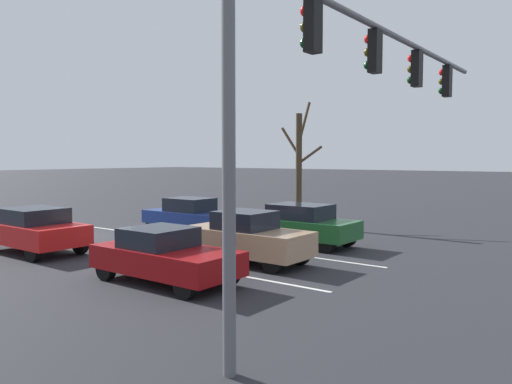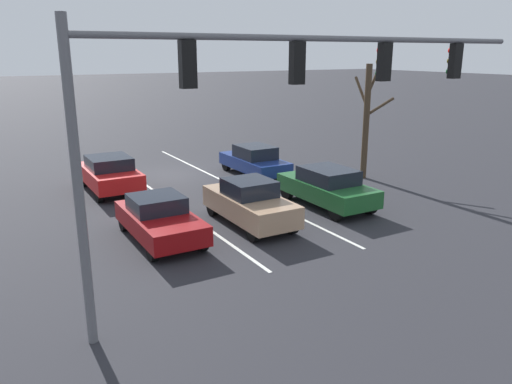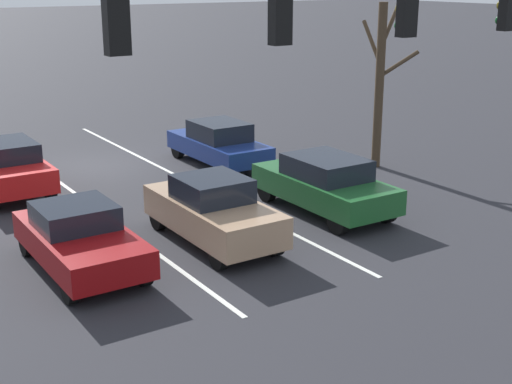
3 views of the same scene
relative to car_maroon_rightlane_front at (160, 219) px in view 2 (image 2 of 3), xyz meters
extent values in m
plane|color=#28282D|center=(-3.44, -8.09, -0.71)|extent=(240.00, 240.00, 0.00)
cube|color=silver|center=(-5.13, -5.08, -0.70)|extent=(0.12, 18.03, 0.01)
cube|color=silver|center=(-1.75, -5.08, -0.70)|extent=(0.12, 18.03, 0.01)
cube|color=maroon|center=(0.00, 0.06, -0.10)|extent=(1.81, 4.05, 0.61)
cube|color=black|center=(0.00, -0.21, 0.46)|extent=(1.59, 1.57, 0.51)
cube|color=red|center=(-0.63, -1.93, 0.05)|extent=(0.24, 0.06, 0.12)
cube|color=red|center=(0.63, -1.93, 0.05)|extent=(0.24, 0.06, 0.12)
cylinder|color=black|center=(-0.78, 1.53, -0.41)|extent=(0.22, 0.61, 0.61)
cylinder|color=black|center=(0.78, 1.53, -0.41)|extent=(0.22, 0.61, 0.61)
cylinder|color=black|center=(-0.78, -1.42, -0.41)|extent=(0.22, 0.61, 0.61)
cylinder|color=black|center=(0.78, -1.42, -0.41)|extent=(0.22, 0.61, 0.61)
cube|color=tan|center=(-3.23, 0.14, -0.03)|extent=(1.72, 4.14, 0.74)
cube|color=black|center=(-3.23, 0.11, 0.61)|extent=(1.51, 1.60, 0.55)
cube|color=red|center=(-3.83, -1.89, 0.15)|extent=(0.24, 0.06, 0.12)
cube|color=red|center=(-2.63, -1.89, 0.15)|extent=(0.24, 0.06, 0.12)
cylinder|color=black|center=(-3.96, 1.66, -0.40)|extent=(0.22, 0.61, 0.61)
cylinder|color=black|center=(-2.50, 1.66, -0.40)|extent=(0.22, 0.61, 0.61)
cylinder|color=black|center=(-3.96, -1.37, -0.40)|extent=(0.22, 0.61, 0.61)
cylinder|color=black|center=(-2.50, -1.37, -0.40)|extent=(0.22, 0.61, 0.61)
cube|color=#1E5928|center=(-6.87, -0.23, -0.05)|extent=(1.84, 4.34, 0.65)
cube|color=black|center=(-6.87, -0.15, 0.55)|extent=(1.62, 2.10, 0.55)
cube|color=red|center=(-7.51, -2.35, 0.11)|extent=(0.24, 0.06, 0.12)
cube|color=red|center=(-6.22, -2.35, 0.11)|extent=(0.24, 0.06, 0.12)
cylinder|color=black|center=(-7.66, 1.36, -0.37)|extent=(0.22, 0.67, 0.67)
cylinder|color=black|center=(-6.07, 1.36, -0.37)|extent=(0.22, 0.67, 0.67)
cylinder|color=black|center=(-7.66, -1.81, -0.37)|extent=(0.22, 0.67, 0.67)
cylinder|color=black|center=(-6.07, -1.81, -0.37)|extent=(0.22, 0.67, 0.67)
cube|color=red|center=(-0.11, -6.60, -0.02)|extent=(1.92, 4.05, 0.67)
cube|color=black|center=(-0.11, -6.60, 0.57)|extent=(1.69, 1.96, 0.52)
cube|color=red|center=(-0.78, -8.59, 0.15)|extent=(0.24, 0.06, 0.12)
cube|color=red|center=(0.56, -8.59, 0.15)|extent=(0.24, 0.06, 0.12)
cylinder|color=black|center=(-0.94, -5.18, -0.36)|extent=(0.22, 0.70, 0.70)
cylinder|color=black|center=(0.72, -5.18, -0.36)|extent=(0.22, 0.70, 0.70)
cylinder|color=black|center=(-0.94, -8.03, -0.36)|extent=(0.22, 0.70, 0.70)
cylinder|color=black|center=(0.72, -8.03, -0.36)|extent=(0.22, 0.70, 0.70)
cube|color=navy|center=(-6.96, -6.05, -0.11)|extent=(1.73, 4.26, 0.58)
cube|color=black|center=(-6.96, -5.97, 0.47)|extent=(1.53, 1.92, 0.59)
cube|color=red|center=(-7.57, -8.14, 0.03)|extent=(0.24, 0.06, 0.12)
cube|color=red|center=(-6.35, -8.14, 0.03)|extent=(0.24, 0.06, 0.12)
cylinder|color=black|center=(-7.70, -4.48, -0.40)|extent=(0.22, 0.62, 0.62)
cylinder|color=black|center=(-6.22, -4.48, -0.40)|extent=(0.22, 0.62, 0.62)
cylinder|color=black|center=(-7.70, -7.62, -0.40)|extent=(0.22, 0.62, 0.62)
cylinder|color=black|center=(-6.22, -7.62, -0.40)|extent=(0.22, 0.62, 0.62)
cylinder|color=slate|center=(3.22, 4.93, 2.54)|extent=(0.20, 0.20, 6.51)
cylinder|color=slate|center=(-2.92, 4.93, 5.42)|extent=(12.29, 0.14, 0.14)
cube|color=black|center=(-7.13, 4.93, 4.87)|extent=(0.32, 0.22, 0.95)
sphere|color=red|center=(-7.13, 4.77, 5.16)|extent=(0.20, 0.20, 0.20)
sphere|color=#4C420C|center=(-7.13, 4.77, 4.87)|extent=(0.20, 0.20, 0.20)
sphere|color=#0A3814|center=(-7.13, 4.77, 4.59)|extent=(0.20, 0.20, 0.20)
cube|color=black|center=(-4.46, 4.93, 4.87)|extent=(0.32, 0.22, 0.95)
sphere|color=red|center=(-4.46, 4.77, 5.16)|extent=(0.20, 0.20, 0.20)
sphere|color=#4C420C|center=(-4.46, 4.77, 4.87)|extent=(0.20, 0.20, 0.20)
sphere|color=#0A3814|center=(-4.46, 4.77, 4.59)|extent=(0.20, 0.20, 0.20)
cube|color=black|center=(-1.79, 4.93, 4.87)|extent=(0.32, 0.22, 0.95)
sphere|color=red|center=(-1.79, 4.77, 5.16)|extent=(0.20, 0.20, 0.20)
sphere|color=#4C420C|center=(-1.79, 4.77, 4.87)|extent=(0.20, 0.20, 0.20)
sphere|color=#0A3814|center=(-1.79, 4.77, 4.59)|extent=(0.20, 0.20, 0.20)
cube|color=black|center=(0.89, 4.93, 4.87)|extent=(0.32, 0.22, 0.95)
sphere|color=red|center=(0.89, 4.77, 5.16)|extent=(0.20, 0.20, 0.20)
sphere|color=#4C420C|center=(0.89, 4.77, 4.87)|extent=(0.20, 0.20, 0.20)
sphere|color=#0A3814|center=(0.89, 4.77, 4.59)|extent=(0.20, 0.20, 0.20)
cylinder|color=#423323|center=(-11.26, -3.02, 1.95)|extent=(0.29, 0.29, 5.33)
cylinder|color=#423323|center=(-11.81, -3.07, 4.23)|extent=(1.23, 0.25, 2.06)
cylinder|color=#423323|center=(-11.77, -2.71, 2.68)|extent=(1.16, 0.77, 0.89)
cylinder|color=#423323|center=(-11.33, -3.54, 3.31)|extent=(0.28, 1.16, 1.39)
camera|label=1|loc=(8.73, 9.60, 2.51)|focal=35.00mm
camera|label=2|loc=(4.88, 14.58, 5.11)|focal=35.00mm
camera|label=3|loc=(4.63, 14.15, 5.46)|focal=50.00mm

